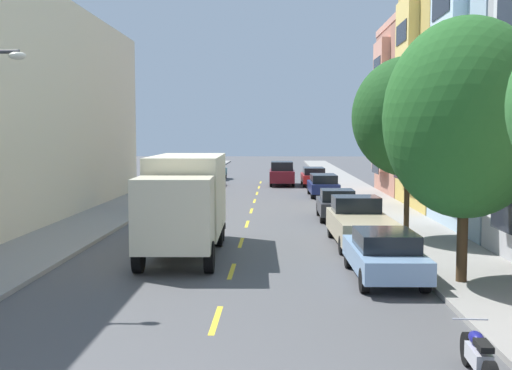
{
  "coord_description": "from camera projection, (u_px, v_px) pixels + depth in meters",
  "views": [
    {
      "loc": [
        1.34,
        -6.71,
        4.15
      ],
      "look_at": [
        0.3,
        25.46,
        1.53
      ],
      "focal_mm": 44.05,
      "sensor_mm": 36.0,
      "label": 1
    }
  ],
  "objects": [
    {
      "name": "ground_plane",
      "position": [
        253.0,
        205.0,
        36.95
      ],
      "size": [
        160.0,
        160.0,
        0.0
      ],
      "primitive_type": "plane",
      "color": "#4C4C4F"
    },
    {
      "name": "sidewalk_left",
      "position": [
        126.0,
        207.0,
        35.18
      ],
      "size": [
        3.2,
        120.0,
        0.14
      ],
      "primitive_type": "cube",
      "color": "gray",
      "rests_on": "ground_plane"
    },
    {
      "name": "sidewalk_right",
      "position": [
        380.0,
        208.0,
        34.72
      ],
      "size": [
        3.2,
        120.0,
        0.14
      ],
      "primitive_type": "cube",
      "color": "gray",
      "rests_on": "ground_plane"
    },
    {
      "name": "lane_centerline_dashes",
      "position": [
        249.0,
        217.0,
        31.47
      ],
      "size": [
        0.14,
        47.2,
        0.01
      ],
      "color": "yellow",
      "rests_on": "ground_plane"
    },
    {
      "name": "townhouse_fourth_mustard",
      "position": [
        504.0,
        96.0,
        34.24
      ],
      "size": [
        10.94,
        8.03,
        12.79
      ],
      "color": "tan",
      "rests_on": "ground_plane"
    },
    {
      "name": "townhouse_fifth_terracotta",
      "position": [
        466.0,
        112.0,
        42.47
      ],
      "size": [
        11.78,
        8.03,
        11.64
      ],
      "color": "#B27560",
      "rests_on": "ground_plane"
    },
    {
      "name": "street_tree_second",
      "position": [
        465.0,
        118.0,
        16.77
      ],
      "size": [
        4.39,
        4.39,
        7.13
      ],
      "color": "#47331E",
      "rests_on": "sidewalk_right"
    },
    {
      "name": "street_tree_third",
      "position": [
        408.0,
        117.0,
        24.03
      ],
      "size": [
        4.32,
        4.32,
        6.99
      ],
      "color": "#47331E",
      "rests_on": "sidewalk_right"
    },
    {
      "name": "delivery_box_truck",
      "position": [
        186.0,
        198.0,
        21.81
      ],
      "size": [
        2.61,
        7.8,
        3.38
      ],
      "color": "beige",
      "rests_on": "ground_plane"
    },
    {
      "name": "parked_wagon_white",
      "position": [
        169.0,
        196.0,
        33.77
      ],
      "size": [
        1.91,
        4.73,
        1.5
      ],
      "color": "silver",
      "rests_on": "ground_plane"
    },
    {
      "name": "parked_sedan_forest",
      "position": [
        196.0,
        183.0,
        43.31
      ],
      "size": [
        1.93,
        4.55,
        1.43
      ],
      "color": "#194C28",
      "rests_on": "ground_plane"
    },
    {
      "name": "parked_hatchback_charcoal",
      "position": [
        336.0,
        204.0,
        30.45
      ],
      "size": [
        1.76,
        4.01,
        1.5
      ],
      "color": "#333338",
      "rests_on": "ground_plane"
    },
    {
      "name": "parked_hatchback_teal",
      "position": [
        215.0,
        171.0,
        57.57
      ],
      "size": [
        1.86,
        4.05,
        1.5
      ],
      "color": "#195B60",
      "rests_on": "ground_plane"
    },
    {
      "name": "parked_sedan_sky",
      "position": [
        384.0,
        254.0,
        17.84
      ],
      "size": [
        1.88,
        4.53,
        1.43
      ],
      "color": "#7A9EC6",
      "rests_on": "ground_plane"
    },
    {
      "name": "parked_sedan_orange",
      "position": [
        207.0,
        176.0,
        50.41
      ],
      "size": [
        1.8,
        4.5,
        1.43
      ],
      "color": "orange",
      "rests_on": "ground_plane"
    },
    {
      "name": "parked_wagon_red",
      "position": [
        313.0,
        176.0,
        50.05
      ],
      "size": [
        1.86,
        4.71,
        1.5
      ],
      "color": "#AD1E1E",
      "rests_on": "ground_plane"
    },
    {
      "name": "parked_wagon_navy",
      "position": [
        323.0,
        185.0,
        41.62
      ],
      "size": [
        1.89,
        4.73,
        1.5
      ],
      "color": "navy",
      "rests_on": "ground_plane"
    },
    {
      "name": "parked_pickup_champagne",
      "position": [
        360.0,
        223.0,
        23.53
      ],
      "size": [
        2.12,
        5.35,
        1.73
      ],
      "color": "tan",
      "rests_on": "ground_plane"
    },
    {
      "name": "moving_burgundy_sedan",
      "position": [
        282.0,
        173.0,
        50.66
      ],
      "size": [
        1.95,
        4.8,
        1.93
      ],
      "color": "maroon",
      "rests_on": "ground_plane"
    },
    {
      "name": "parked_motorcycle",
      "position": [
        479.0,
        357.0,
        10.54
      ],
      "size": [
        0.62,
        2.05,
        0.9
      ],
      "color": "black",
      "rests_on": "ground_plane"
    }
  ]
}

